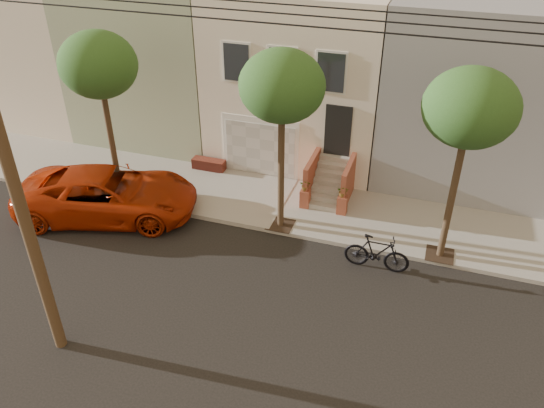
% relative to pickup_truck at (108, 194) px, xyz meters
% --- Properties ---
extents(ground, '(90.00, 90.00, 0.00)m').
position_rel_pickup_truck_xyz_m(ground, '(5.23, -2.78, -0.89)').
color(ground, black).
rests_on(ground, ground).
extents(sidewalk, '(40.00, 3.70, 0.15)m').
position_rel_pickup_truck_xyz_m(sidewalk, '(5.23, 2.57, -0.81)').
color(sidewalk, gray).
rests_on(sidewalk, ground).
extents(house_row, '(33.10, 11.70, 7.00)m').
position_rel_pickup_truck_xyz_m(house_row, '(5.23, 8.41, 2.76)').
color(house_row, beige).
rests_on(house_row, sidewalk).
extents(tree_left, '(2.70, 2.57, 6.30)m').
position_rel_pickup_truck_xyz_m(tree_left, '(-0.27, 1.12, 4.37)').
color(tree_left, '#2D2116').
rests_on(tree_left, sidewalk).
extents(tree_mid, '(2.70, 2.57, 6.30)m').
position_rel_pickup_truck_xyz_m(tree_mid, '(6.23, 1.12, 4.37)').
color(tree_mid, '#2D2116').
rests_on(tree_mid, sidewalk).
extents(tree_right, '(2.70, 2.57, 6.30)m').
position_rel_pickup_truck_xyz_m(tree_right, '(11.73, 1.12, 4.37)').
color(tree_right, '#2D2116').
rests_on(tree_right, sidewalk).
extents(pickup_truck, '(6.97, 4.63, 1.78)m').
position_rel_pickup_truck_xyz_m(pickup_truck, '(0.00, 0.00, 0.00)').
color(pickup_truck, '#A92708').
rests_on(pickup_truck, ground).
extents(motorcycle, '(2.07, 0.59, 1.24)m').
position_rel_pickup_truck_xyz_m(motorcycle, '(9.80, -0.06, -0.27)').
color(motorcycle, black).
rests_on(motorcycle, ground).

